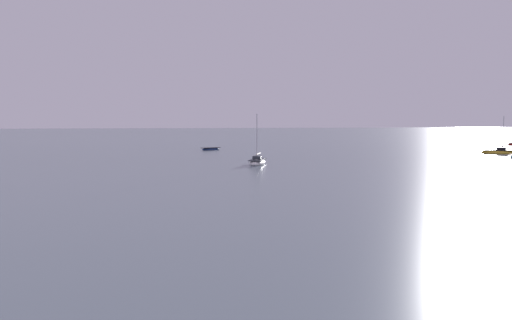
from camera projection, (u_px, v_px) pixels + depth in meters
sailboat_moored_1 at (257, 162)px, 52.77m from camera, size 3.37×4.87×5.28m
rowboat_moored_4 at (211, 149)px, 80.50m from camera, size 3.47×2.65×0.53m
sailboat_moored_2 at (499, 152)px, 70.75m from camera, size 4.22×4.51×5.29m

